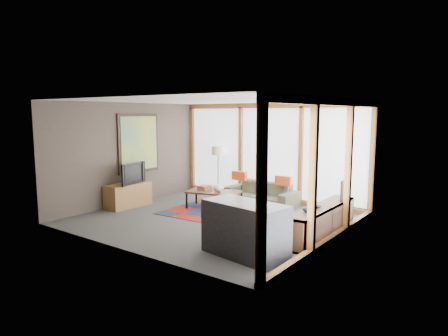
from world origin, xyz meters
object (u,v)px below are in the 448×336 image
Objects in this scene: television at (130,173)px; bar_counter at (245,229)px; coffee_table at (214,200)px; tv_console at (128,195)px; sofa at (261,193)px; bookshelf at (322,221)px; floor_lamp at (218,170)px.

television reaches higher than bar_counter.
coffee_table is 2.18m from tv_console.
bookshelf is (2.37, -1.73, 0.01)m from sofa.
floor_lamp is 1.20× the size of tv_console.
tv_console is at bearing 91.62° from television.
floor_lamp is 4.48m from bookshelf.
floor_lamp is at bearing 123.95° from coffee_table.
tv_console reaches higher than sofa.
sofa reaches higher than coffee_table.
bar_counter reaches higher than bookshelf.
bookshelf is 1.84m from bar_counter.
coffee_table is 1.41× the size of television.
sofa is at bearing 143.92° from bookshelf.
sofa is at bearing -9.69° from floor_lamp.
bookshelf is at bearing -10.78° from coffee_table.
bookshelf is at bearing -26.69° from floor_lamp.
bookshelf is (3.98, -2.00, -0.41)m from floor_lamp.
television is at bearing -173.79° from bookshelf.
floor_lamp is 2.66m from television.
bookshelf reaches higher than coffee_table.
bookshelf is at bearing -32.61° from sofa.
tv_console is at bearing -173.63° from bookshelf.
television is (-1.78, -1.10, 0.64)m from coffee_table.
coffee_table is 2.18m from television.
tv_console is (-4.89, -0.55, -0.00)m from bookshelf.
television is at bearing -133.72° from sofa.
sofa is 1.35× the size of bar_counter.
floor_lamp is at bearing 70.51° from tv_console.
television reaches higher than coffee_table.
bar_counter is at bearing -59.39° from sofa.
television is 0.65× the size of bar_counter.
floor_lamp is at bearing 141.23° from bar_counter.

